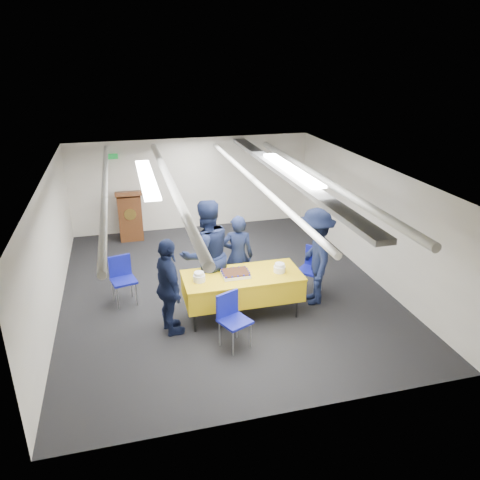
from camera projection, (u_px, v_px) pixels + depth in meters
name	position (u px, v px, depth m)	size (l,w,h in m)	color
ground	(223.00, 288.00, 9.08)	(7.00, 7.00, 0.00)	black
room_shell	(222.00, 192.00, 8.79)	(6.00, 7.00, 2.30)	silver
serving_table	(242.00, 286.00, 7.96)	(2.00, 0.89, 0.77)	black
sheet_cake	(236.00, 273.00, 7.83)	(0.47, 0.36, 0.08)	white
plate_stack_left	(199.00, 277.00, 7.63)	(0.20, 0.20, 0.16)	white
plate_stack_right	(280.00, 268.00, 7.96)	(0.20, 0.20, 0.16)	white
podium	(130.00, 215.00, 11.21)	(0.62, 0.53, 1.25)	brown
chair_near	(231.00, 315.00, 7.15)	(0.56, 0.56, 0.87)	gray
chair_right	(312.00, 265.00, 8.80)	(0.59, 0.59, 0.87)	gray
chair_left	(122.00, 275.00, 8.41)	(0.51, 0.51, 0.87)	gray
sailor_a	(238.00, 256.00, 8.56)	(0.57, 0.38, 1.57)	black
sailor_b	(206.00, 255.00, 8.11)	(0.96, 0.75, 1.98)	black
sailor_c	(169.00, 287.00, 7.36)	(0.95, 0.40, 1.63)	black
sailor_d	(315.00, 257.00, 8.27)	(1.15, 0.66, 1.78)	black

